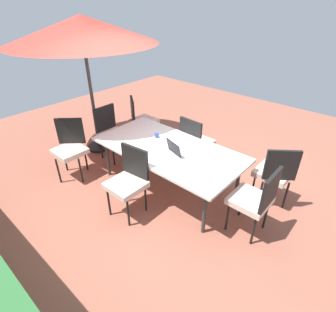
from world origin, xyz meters
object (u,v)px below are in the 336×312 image
Objects in this scene: chair_north at (129,179)px; chair_east at (111,131)px; dining_table at (168,150)px; laptop at (178,151)px; patio_umbrella at (82,30)px; chair_southeast at (141,119)px; chair_southwest at (275,172)px; chair_south at (195,141)px; chair_west at (256,198)px; cup at (157,135)px; chair_northeast at (70,146)px.

chair_east is at bearing 144.17° from chair_north.
dining_table is 0.77m from chair_north.
patio_umbrella is at bearing 14.13° from laptop.
patio_umbrella is at bearing 87.60° from chair_east.
chair_southeast is (1.40, -0.75, -0.13)m from dining_table.
patio_umbrella is at bearing -26.23° from chair_southwest.
patio_umbrella reaches higher than chair_south.
chair_west is at bearing 21.21° from chair_north.
chair_south is at bearing -119.71° from cup.
chair_southwest and chair_west have the same top height.
laptop is (-0.25, -0.73, 0.22)m from chair_north.
chair_northeast is at bearing 118.64° from patio_umbrella.
chair_west is (-2.84, 0.01, 0.00)m from chair_east.
chair_south is (-1.88, -0.69, -1.64)m from patio_umbrella.
chair_southeast is 1.38m from chair_south.
chair_northeast is at bearing -9.83° from chair_southwest.
laptop is at bearing -4.92° from chair_southwest.
chair_east is (1.38, -0.78, 0.00)m from chair_north.
chair_southeast is 1.00× the size of chair_northeast.
chair_southeast is 1.00× the size of chair_south.
chair_southeast is 2.92m from chair_west.
patio_umbrella is 2.55× the size of chair_west.
chair_west is at bearing -158.23° from chair_southeast.
laptop is (-1.66, -0.76, 0.22)m from chair_northeast.
chair_west is (-0.05, 0.72, 0.00)m from chair_southwest.
chair_west reaches higher than cup.
chair_east reaches higher than laptop.
patio_umbrella is 2.59m from chair_south.
dining_table is 2.31× the size of chair_southwest.
chair_east is 1.00× the size of chair_northeast.
chair_east is at bearing -23.85° from chair_southwest.
chair_east reaches higher than dining_table.
chair_southwest is (-2.78, -0.70, 0.00)m from chair_east.
chair_northeast is 2.61× the size of laptop.
chair_southeast and chair_south have the same top height.
patio_umbrella reaches higher than laptop.
chair_southwest is (-2.77, 0.03, 0.00)m from chair_southeast.
chair_north is at bearing 156.91° from patio_umbrella.
chair_northeast is 1.00× the size of chair_west.
chair_southeast reaches higher than dining_table.
chair_south is at bearing 82.99° from chair_north.
chair_southwest is (-1.41, -1.48, 0.00)m from chair_north.
chair_north and chair_south have the same top height.
chair_southeast and chair_east have the same top height.
dining_table is at bearing 93.77° from chair_south.
chair_southeast reaches higher than cup.
laptop is at bearing 170.52° from dining_table.
chair_east reaches higher than cup.
chair_southwest is at bearing -152.34° from dining_table.
chair_south is at bearing -88.70° from dining_table.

